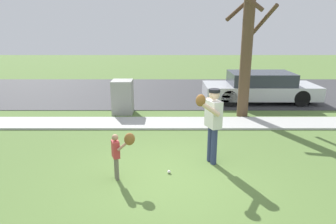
# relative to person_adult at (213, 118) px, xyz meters

# --- Properties ---
(ground_plane) EXTENTS (48.00, 48.00, 0.00)m
(ground_plane) POSITION_rel_person_adult_xyz_m (-0.95, 2.80, -1.09)
(ground_plane) COLOR #567538
(sidewalk_strip) EXTENTS (36.00, 1.20, 0.06)m
(sidewalk_strip) POSITION_rel_person_adult_xyz_m (-0.95, 2.90, -1.06)
(sidewalk_strip) COLOR #B2B2AD
(sidewalk_strip) RESTS_ON ground
(road_surface) EXTENTS (36.00, 6.80, 0.02)m
(road_surface) POSITION_rel_person_adult_xyz_m (-0.95, 7.90, -1.08)
(road_surface) COLOR #38383A
(road_surface) RESTS_ON ground
(person_adult) EXTENTS (0.66, 0.81, 1.75)m
(person_adult) POSITION_rel_person_adult_xyz_m (0.00, 0.00, 0.00)
(person_adult) COLOR navy
(person_adult) RESTS_ON ground
(person_child) EXTENTS (0.53, 0.33, 1.04)m
(person_child) POSITION_rel_person_adult_xyz_m (-1.98, -0.78, -0.42)
(person_child) COLOR #6B6656
(person_child) RESTS_ON ground
(baseball) EXTENTS (0.07, 0.07, 0.07)m
(baseball) POSITION_rel_person_adult_xyz_m (-0.97, -0.53, -1.06)
(baseball) COLOR white
(baseball) RESTS_ON ground
(utility_cabinet) EXTENTS (0.73, 0.73, 1.21)m
(utility_cabinet) POSITION_rel_person_adult_xyz_m (-2.64, 4.20, -0.49)
(utility_cabinet) COLOR gray
(utility_cabinet) RESTS_ON ground
(street_tree_near) EXTENTS (1.85, 1.88, 5.00)m
(street_tree_near) POSITION_rel_person_adult_xyz_m (1.65, 3.83, 1.57)
(street_tree_near) COLOR brown
(street_tree_near) RESTS_ON ground
(parked_sedan_silver) EXTENTS (4.60, 1.80, 1.23)m
(parked_sedan_silver) POSITION_rel_person_adult_xyz_m (2.84, 5.90, -0.47)
(parked_sedan_silver) COLOR silver
(parked_sedan_silver) RESTS_ON road_surface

